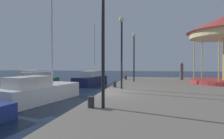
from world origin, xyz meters
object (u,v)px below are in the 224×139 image
at_px(lamp_post_mid_promenade, 122,40).
at_px(lamp_post_far_end, 134,49).
at_px(sailboat_white, 39,91).
at_px(bollard_north, 115,84).
at_px(bollard_south, 91,102).
at_px(motorboat_green, 37,81).
at_px(lamp_post_near_edge, 103,21).
at_px(bollard_center, 126,78).
at_px(person_near_carousel, 182,71).
at_px(sailboat_navy, 91,79).

relative_size(lamp_post_mid_promenade, lamp_post_far_end, 1.03).
xyz_separation_m(sailboat_white, bollard_north, (4.62, 1.81, 0.34)).
xyz_separation_m(lamp_post_mid_promenade, bollard_north, (-0.58, 0.72, -2.93)).
relative_size(bollard_south, bollard_north, 1.00).
bearing_deg(sailboat_white, motorboat_green, 124.48).
bearing_deg(lamp_post_near_edge, bollard_south, -173.20).
height_order(sailboat_white, bollard_center, sailboat_white).
bearing_deg(lamp_post_mid_promenade, sailboat_white, -168.16).
distance_m(lamp_post_far_end, bollard_south, 10.89).
distance_m(lamp_post_mid_promenade, person_near_carousel, 10.12).
height_order(sailboat_white, motorboat_green, sailboat_white).
bearing_deg(bollard_center, lamp_post_near_edge, -87.08).
relative_size(motorboat_green, lamp_post_mid_promenade, 0.97).
xyz_separation_m(motorboat_green, bollard_south, (8.79, -9.96, 0.31)).
distance_m(lamp_post_near_edge, person_near_carousel, 14.72).
bearing_deg(sailboat_navy, lamp_post_near_edge, -70.51).
height_order(bollard_south, person_near_carousel, person_near_carousel).
distance_m(sailboat_white, lamp_post_far_end, 9.03).
bearing_deg(lamp_post_far_end, person_near_carousel, 33.85).
xyz_separation_m(sailboat_white, person_near_carousel, (10.38, 9.50, 1.04)).
relative_size(bollard_center, person_near_carousel, 0.21).
distance_m(sailboat_navy, bollard_south, 14.63).
bearing_deg(sailboat_white, person_near_carousel, 42.44).
distance_m(bollard_south, bollard_north, 5.99).
relative_size(motorboat_green, person_near_carousel, 2.35).
xyz_separation_m(bollard_center, bollard_south, (0.21, -12.78, 0.00)).
distance_m(sailboat_navy, person_near_carousel, 10.09).
bearing_deg(motorboat_green, bollard_center, 18.21).
xyz_separation_m(lamp_post_near_edge, bollard_north, (-0.64, 5.93, -2.88)).
distance_m(motorboat_green, bollard_center, 9.03).
xyz_separation_m(bollard_south, bollard_north, (-0.20, 5.98, 0.00)).
height_order(sailboat_white, bollard_north, sailboat_white).
bearing_deg(bollard_center, bollard_north, -89.89).
distance_m(motorboat_green, lamp_post_far_end, 10.12).
height_order(sailboat_white, person_near_carousel, sailboat_white).
bearing_deg(motorboat_green, sailboat_navy, 42.56).
height_order(lamp_post_near_edge, lamp_post_mid_promenade, lamp_post_mid_promenade).
distance_m(sailboat_navy, bollard_north, 9.02).
bearing_deg(motorboat_green, lamp_post_near_edge, -47.04).
bearing_deg(lamp_post_mid_promenade, bollard_south, -94.14).
bearing_deg(lamp_post_mid_promenade, person_near_carousel, 58.33).
relative_size(lamp_post_far_end, bollard_center, 11.21).
xyz_separation_m(sailboat_white, lamp_post_far_end, (5.63, 6.31, 3.19)).
distance_m(lamp_post_far_end, person_near_carousel, 6.12).
distance_m(lamp_post_near_edge, bollard_center, 13.06).
distance_m(lamp_post_mid_promenade, bollard_center, 8.08).
relative_size(lamp_post_near_edge, bollard_south, 11.34).
relative_size(lamp_post_far_end, bollard_north, 11.21).
height_order(sailboat_white, sailboat_navy, sailboat_white).
bearing_deg(motorboat_green, lamp_post_mid_promenade, -27.09).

